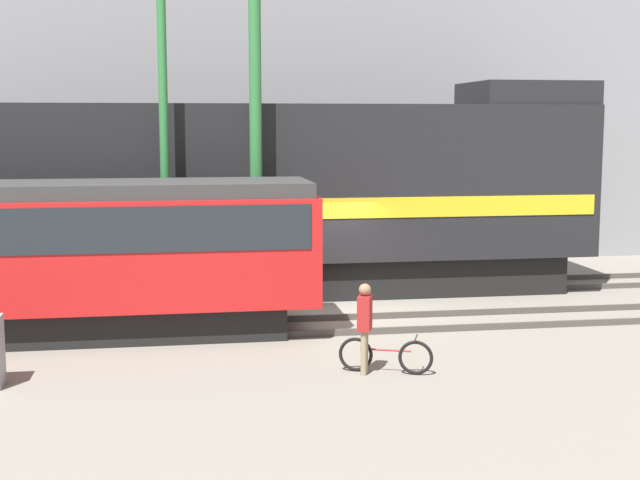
{
  "coord_description": "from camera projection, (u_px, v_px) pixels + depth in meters",
  "views": [
    {
      "loc": [
        -3.58,
        -19.94,
        4.45
      ],
      "look_at": [
        -0.4,
        -0.33,
        1.8
      ],
      "focal_mm": 50.0,
      "sensor_mm": 36.0,
      "label": 1
    }
  ],
  "objects": [
    {
      "name": "person",
      "position": [
        365.0,
        320.0,
        15.67
      ],
      "size": [
        0.34,
        0.42,
        1.63
      ],
      "color": "#8C7A5B",
      "rests_on": "ground"
    },
    {
      "name": "ground_plane",
      "position": [
        335.0,
        315.0,
        20.67
      ],
      "size": [
        120.0,
        120.0,
        0.0
      ],
      "primitive_type": "plane",
      "color": "slate"
    },
    {
      "name": "utility_pole_center",
      "position": [
        256.0,
        141.0,
        20.55
      ],
      "size": [
        0.28,
        0.28,
        8.02
      ],
      "color": "#2D7238",
      "rests_on": "ground"
    },
    {
      "name": "track_near",
      "position": [
        345.0,
        324.0,
        19.36
      ],
      "size": [
        60.0,
        1.5,
        0.14
      ],
      "color": "#47423D",
      "rests_on": "ground"
    },
    {
      "name": "bicycle",
      "position": [
        386.0,
        356.0,
        15.82
      ],
      "size": [
        1.6,
        0.74,
        0.68
      ],
      "color": "black",
      "rests_on": "ground"
    },
    {
      "name": "freight_locomotive",
      "position": [
        242.0,
        196.0,
        22.7
      ],
      "size": [
        18.31,
        3.04,
        5.47
      ],
      "color": "black",
      "rests_on": "ground"
    },
    {
      "name": "utility_pole_left",
      "position": [
        164.0,
        154.0,
        20.25
      ],
      "size": [
        0.2,
        0.2,
        7.45
      ],
      "color": "#2D7238",
      "rests_on": "ground"
    },
    {
      "name": "track_far",
      "position": [
        316.0,
        290.0,
        23.33
      ],
      "size": [
        60.0,
        1.5,
        0.14
      ],
      "color": "#47423D",
      "rests_on": "ground"
    },
    {
      "name": "streetcar",
      "position": [
        35.0,
        250.0,
        18.1
      ],
      "size": [
        11.46,
        2.54,
        3.23
      ],
      "color": "black",
      "rests_on": "ground"
    },
    {
      "name": "building_backdrop",
      "position": [
        281.0,
        89.0,
        30.17
      ],
      "size": [
        40.05,
        6.0,
        11.09
      ],
      "color": "gray",
      "rests_on": "ground"
    }
  ]
}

